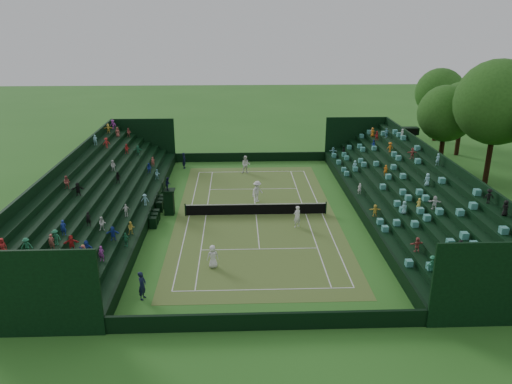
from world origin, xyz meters
TOP-DOWN VIEW (x-y plane):
  - ground at (0.00, 0.00)m, footprint 160.00×160.00m
  - court_surface at (0.00, 0.00)m, footprint 12.97×26.77m
  - perimeter_wall_north at (0.00, 15.88)m, footprint 17.17×0.20m
  - perimeter_wall_south at (0.00, -15.88)m, footprint 17.17×0.20m
  - perimeter_wall_east at (8.48, 0.00)m, footprint 0.20×31.77m
  - perimeter_wall_west at (-8.48, 0.00)m, footprint 0.20×31.77m
  - north_grandstand at (12.66, 0.00)m, footprint 6.60×32.00m
  - south_grandstand at (-12.66, 0.00)m, footprint 6.60×32.00m
  - tennis_net at (0.00, 0.00)m, footprint 11.67×0.10m
  - scoreboard_tower at (17.75, 16.00)m, footprint 2.00×1.00m
  - tree_row at (23.24, 9.59)m, footprint 10.46×35.63m
  - umpire_chair at (-7.15, 0.45)m, footprint 1.01×1.01m
  - courtside_chairs at (-8.07, 0.12)m, footprint 0.58×5.54m
  - player_near_west at (-3.15, -8.94)m, footprint 0.88×0.70m
  - player_near_east at (3.07, -2.62)m, footprint 0.76×0.68m
  - player_far_west at (-0.61, 11.44)m, footprint 0.92×0.73m
  - player_far_east at (0.23, 3.07)m, footprint 1.38×1.37m
  - line_judge_north at (-7.17, 13.48)m, footprint 0.42×0.63m
  - line_judge_south at (-7.06, -12.59)m, footprint 0.56×0.72m

SIDE VIEW (x-z plane):
  - ground at x=0.00m, z-range 0.00..0.00m
  - court_surface at x=0.00m, z-range 0.00..0.01m
  - courtside_chairs at x=-8.07m, z-range -0.15..1.10m
  - perimeter_wall_north at x=0.00m, z-range 0.00..1.00m
  - perimeter_wall_south at x=0.00m, z-range 0.00..1.00m
  - perimeter_wall_east at x=8.48m, z-range 0.00..1.00m
  - perimeter_wall_west at x=-8.48m, z-range 0.00..1.00m
  - tennis_net at x=0.00m, z-range 0.00..1.06m
  - player_near_west at x=-3.15m, z-range 0.00..1.57m
  - line_judge_north at x=-7.17m, z-range 0.00..1.72m
  - line_judge_south at x=-7.06m, z-range 0.00..1.74m
  - player_near_east at x=3.07m, z-range 0.00..1.76m
  - player_far_west at x=-0.61m, z-range 0.00..1.88m
  - player_far_east at x=0.23m, z-range 0.00..1.91m
  - umpire_chair at x=-7.15m, z-range -0.23..2.96m
  - north_grandstand at x=12.66m, z-range -0.90..4.00m
  - south_grandstand at x=-12.66m, z-range -0.90..4.00m
  - scoreboard_tower at x=17.75m, z-range 1.29..4.99m
  - tree_row at x=23.24m, z-range 0.64..12.55m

